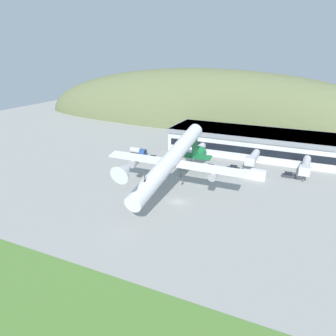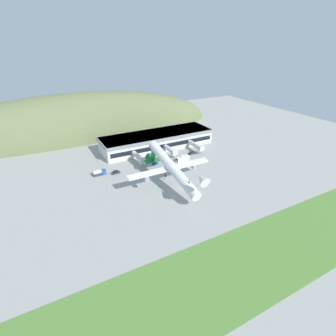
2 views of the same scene
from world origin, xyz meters
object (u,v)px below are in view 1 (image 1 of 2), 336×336
at_px(service_car_0, 153,158).
at_px(service_car_1, 211,167).
at_px(jetway_0, 196,151).
at_px(jetway_2, 306,166).
at_px(fuel_truck, 138,152).
at_px(box_truck, 255,174).
at_px(traffic_cone_0, 118,165).
at_px(jetway_1, 253,158).
at_px(traffic_cone_1, 141,176).
at_px(service_car_2, 289,175).
at_px(service_car_3, 233,168).
at_px(cargo_airplane, 171,161).
at_px(terminal_building, 261,142).

height_order(service_car_0, service_car_1, service_car_0).
relative_size(jetway_0, jetway_2, 1.00).
xyz_separation_m(fuel_truck, box_truck, (47.13, -5.55, -0.05)).
distance_m(jetway_2, traffic_cone_0, 64.47).
distance_m(jetway_1, traffic_cone_1, 39.91).
bearing_deg(traffic_cone_1, fuel_truck, 122.11).
xyz_separation_m(jetway_0, traffic_cone_0, (-23.72, -16.71, -3.71)).
height_order(jetway_2, service_car_0, jetway_2).
xyz_separation_m(jetway_2, box_truck, (-14.66, -8.28, -2.53)).
distance_m(service_car_2, service_car_3, 18.57).
xyz_separation_m(jetway_0, box_truck, (23.78, -8.31, -2.53)).
relative_size(jetway_1, service_car_1, 3.31).
xyz_separation_m(cargo_airplane, fuel_truck, (-27.12, 27.47, -8.46)).
xyz_separation_m(jetway_1, fuel_truck, (-44.35, -3.85, -2.48)).
height_order(service_car_0, service_car_3, service_car_0).
height_order(service_car_1, box_truck, box_truck).
height_order(jetway_0, traffic_cone_0, jetway_0).
relative_size(service_car_1, service_car_3, 0.83).
height_order(terminal_building, jetway_0, terminal_building).
distance_m(terminal_building, jetway_1, 17.68).
height_order(service_car_0, box_truck, box_truck).
distance_m(jetway_2, service_car_1, 31.31).
relative_size(service_car_0, service_car_2, 0.99).
bearing_deg(jetway_0, jetway_2, -0.04).
height_order(jetway_0, fuel_truck, jetway_0).
xyz_separation_m(jetway_2, traffic_cone_1, (-49.33, -22.59, -3.71)).
xyz_separation_m(jetway_2, cargo_airplane, (-34.68, -30.20, 5.98)).
bearing_deg(service_car_0, traffic_cone_0, -125.98).
xyz_separation_m(terminal_building, service_car_1, (-12.86, -23.59, -4.73)).
distance_m(service_car_0, traffic_cone_1, 18.03).
bearing_deg(box_truck, terminal_building, 96.80).
xyz_separation_m(service_car_3, traffic_cone_0, (-39.00, -13.60, -0.39)).
height_order(jetway_2, box_truck, jetway_2).
bearing_deg(service_car_0, jetway_2, 5.44).
bearing_deg(fuel_truck, jetway_0, 6.75).
relative_size(cargo_airplane, box_truck, 6.87).
relative_size(terminal_building, traffic_cone_0, 125.59).
bearing_deg(fuel_truck, jetway_2, 2.53).
bearing_deg(traffic_cone_0, jetway_1, 21.69).
relative_size(jetway_2, box_truck, 1.92).
bearing_deg(jetway_0, service_car_0, -161.41).
xyz_separation_m(box_truck, traffic_cone_0, (-47.50, -8.40, -1.18)).
xyz_separation_m(jetway_1, service_car_2, (12.83, -3.32, -3.31)).
bearing_deg(service_car_1, traffic_cone_0, -159.38).
relative_size(service_car_3, fuel_truck, 0.69).
bearing_deg(traffic_cone_0, service_car_1, 20.62).
height_order(service_car_2, fuel_truck, fuel_truck).
bearing_deg(cargo_airplane, jetway_2, 41.05).
xyz_separation_m(cargo_airplane, service_car_1, (3.93, 25.35, -9.38)).
height_order(jetway_0, service_car_1, jetway_0).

